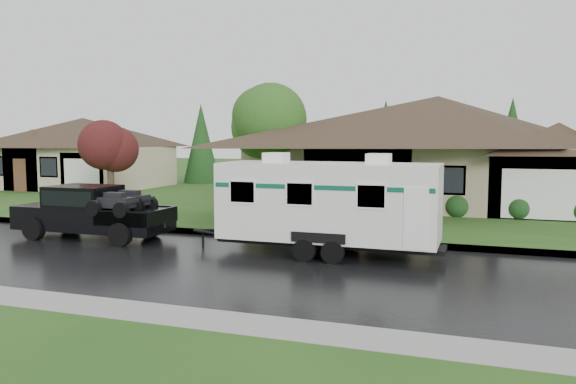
{
  "coord_description": "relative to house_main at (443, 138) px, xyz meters",
  "views": [
    {
      "loc": [
        4.16,
        -16.4,
        3.63
      ],
      "look_at": [
        -2.15,
        2.0,
        1.72
      ],
      "focal_mm": 35.0,
      "sensor_mm": 36.0,
      "label": 1
    }
  ],
  "objects": [
    {
      "name": "ground",
      "position": [
        -2.29,
        -13.84,
        -3.59
      ],
      "size": [
        140.0,
        140.0,
        0.0
      ],
      "primitive_type": "plane",
      "color": "#264F18",
      "rests_on": "ground"
    },
    {
      "name": "road",
      "position": [
        -2.29,
        -15.84,
        -3.59
      ],
      "size": [
        140.0,
        8.0,
        0.01
      ],
      "primitive_type": "cube",
      "color": "black",
      "rests_on": "ground"
    },
    {
      "name": "curb",
      "position": [
        -2.29,
        -11.59,
        -3.52
      ],
      "size": [
        140.0,
        0.5,
        0.15
      ],
      "primitive_type": "cube",
      "color": "gray",
      "rests_on": "ground"
    },
    {
      "name": "lawn",
      "position": [
        -2.29,
        1.16,
        -3.52
      ],
      "size": [
        140.0,
        26.0,
        0.15
      ],
      "primitive_type": "cube",
      "color": "#264F18",
      "rests_on": "ground"
    },
    {
      "name": "house_main",
      "position": [
        0.0,
        0.0,
        0.0
      ],
      "size": [
        19.44,
        10.8,
        6.9
      ],
      "color": "gray",
      "rests_on": "lawn"
    },
    {
      "name": "house_far",
      "position": [
        -24.07,
        2.02,
        -0.62
      ],
      "size": [
        10.8,
        8.64,
        5.8
      ],
      "color": "tan",
      "rests_on": "lawn"
    },
    {
      "name": "tree_left_green",
      "position": [
        -7.94,
        -4.71,
        0.69
      ],
      "size": [
        3.6,
        3.6,
        5.96
      ],
      "color": "#382B1E",
      "rests_on": "lawn"
    },
    {
      "name": "tree_red",
      "position": [
        -15.93,
        -6.21,
        -0.45
      ],
      "size": [
        2.62,
        2.62,
        4.33
      ],
      "color": "#382B1E",
      "rests_on": "lawn"
    },
    {
      "name": "shrub_row",
      "position": [
        -0.29,
        -4.54,
        -2.94
      ],
      "size": [
        13.6,
        1.0,
        1.0
      ],
      "color": "#143814",
      "rests_on": "lawn"
    },
    {
      "name": "pickup_truck",
      "position": [
        -11.29,
        -13.72,
        -2.58
      ],
      "size": [
        5.69,
        2.16,
        1.9
      ],
      "color": "black",
      "rests_on": "ground"
    },
    {
      "name": "travel_trailer",
      "position": [
        -2.48,
        -13.72,
        -1.92
      ],
      "size": [
        7.02,
        2.46,
        3.15
      ],
      "color": "silver",
      "rests_on": "ground"
    }
  ]
}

